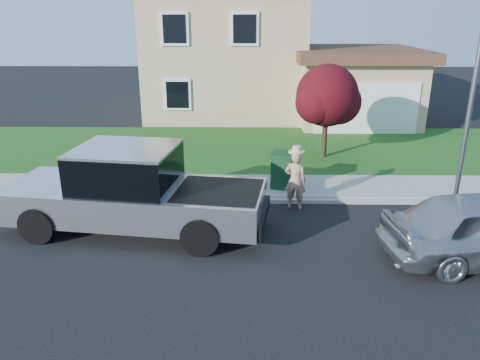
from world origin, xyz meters
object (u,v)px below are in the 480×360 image
(ornamental_tree, at_px, (328,98))
(pickup_truck, at_px, (134,192))
(trash_bin, at_px, (282,169))
(woman, at_px, (295,179))
(street_lamp, at_px, (472,103))

(ornamental_tree, bearing_deg, pickup_truck, -133.04)
(trash_bin, bearing_deg, woman, -66.09)
(woman, bearing_deg, pickup_truck, 35.19)
(woman, distance_m, street_lamp, 4.97)
(pickup_truck, bearing_deg, trash_bin, 43.18)
(trash_bin, bearing_deg, ornamental_tree, 74.61)
(trash_bin, bearing_deg, street_lamp, -7.00)
(woman, xyz_separation_m, ornamental_tree, (1.61, 4.82, 1.45))
(ornamental_tree, relative_size, trash_bin, 3.16)
(pickup_truck, height_order, ornamental_tree, ornamental_tree)
(ornamental_tree, height_order, street_lamp, street_lamp)
(woman, bearing_deg, ornamental_tree, -92.08)
(woman, bearing_deg, trash_bin, -62.85)
(pickup_truck, height_order, woman, pickup_truck)
(ornamental_tree, bearing_deg, trash_bin, -118.56)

